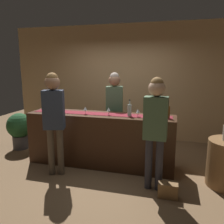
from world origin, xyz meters
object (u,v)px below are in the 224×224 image
at_px(wine_bottle_clear, 130,110).
at_px(bartender, 114,104).
at_px(wine_glass_mid_counter, 85,109).
at_px(wine_glass_far_end, 109,110).
at_px(handbag, 168,190).
at_px(wine_glass_near_customer, 138,111).
at_px(wine_bottle_amber, 168,112).
at_px(customer_sipping, 155,122).
at_px(customer_browsing, 54,113).
at_px(potted_plant_tall, 20,128).

distance_m(wine_bottle_clear, bartender, 0.77).
bearing_deg(wine_glass_mid_counter, bartender, 61.14).
distance_m(wine_glass_far_end, handbag, 1.68).
height_order(wine_bottle_clear, wine_glass_near_customer, wine_bottle_clear).
bearing_deg(wine_glass_far_end, handbag, -35.11).
height_order(wine_bottle_amber, customer_sipping, customer_sipping).
xyz_separation_m(wine_bottle_amber, wine_glass_far_end, (-1.04, -0.04, -0.01)).
xyz_separation_m(customer_browsing, handbag, (1.91, -0.25, -0.99)).
xyz_separation_m(wine_glass_far_end, customer_browsing, (-0.80, -0.53, 0.01)).
xyz_separation_m(wine_glass_far_end, handbag, (1.11, -0.78, -0.99)).
height_order(wine_bottle_amber, customer_browsing, customer_browsing).
relative_size(bartender, potted_plant_tall, 2.11).
bearing_deg(wine_bottle_amber, handbag, -84.95).
bearing_deg(wine_bottle_amber, customer_sipping, -104.05).
bearing_deg(customer_browsing, wine_bottle_amber, 0.85).
height_order(wine_glass_far_end, potted_plant_tall, wine_glass_far_end).
distance_m(wine_bottle_amber, handbag, 1.29).
xyz_separation_m(wine_bottle_amber, wine_glass_near_customer, (-0.50, -0.04, -0.01)).
relative_size(customer_sipping, customer_browsing, 0.97).
bearing_deg(handbag, wine_glass_mid_counter, 154.31).
distance_m(wine_glass_near_customer, customer_browsing, 1.44).
relative_size(wine_glass_mid_counter, bartender, 0.08).
height_order(potted_plant_tall, handbag, potted_plant_tall).
bearing_deg(wine_glass_near_customer, bartender, 132.23).
xyz_separation_m(wine_bottle_clear, customer_sipping, (0.50, -0.60, -0.04)).
distance_m(wine_glass_mid_counter, customer_sipping, 1.43).
relative_size(wine_glass_far_end, customer_sipping, 0.08).
height_order(customer_sipping, handbag, customer_sipping).
bearing_deg(customer_sipping, wine_glass_far_end, 149.07).
distance_m(bartender, customer_browsing, 1.39).
xyz_separation_m(customer_sipping, handbag, (0.23, -0.20, -0.96)).
bearing_deg(wine_bottle_clear, bartender, 124.68).
bearing_deg(potted_plant_tall, wine_glass_near_customer, -8.73).
bearing_deg(wine_bottle_clear, handbag, -47.42).
distance_m(wine_bottle_amber, customer_browsing, 1.93).
distance_m(wine_glass_mid_counter, bartender, 0.78).
bearing_deg(wine_bottle_amber, wine_glass_far_end, -177.89).
height_order(wine_bottle_clear, wine_bottle_amber, same).
relative_size(wine_bottle_amber, customer_browsing, 0.17).
bearing_deg(potted_plant_tall, customer_browsing, -33.60).
xyz_separation_m(wine_bottle_clear, wine_glass_near_customer, (0.15, -0.02, -0.01)).
bearing_deg(bartender, wine_bottle_clear, 114.82).
bearing_deg(bartender, wine_glass_near_customer, 122.37).
height_order(wine_glass_far_end, customer_browsing, customer_browsing).
height_order(wine_bottle_amber, wine_glass_far_end, wine_bottle_amber).
relative_size(wine_glass_near_customer, customer_sipping, 0.08).
relative_size(wine_glass_near_customer, wine_glass_mid_counter, 1.00).
relative_size(wine_glass_mid_counter, handbag, 0.51).
height_order(wine_bottle_amber, wine_glass_near_customer, wine_bottle_amber).
bearing_deg(wine_bottle_amber, customer_browsing, -162.90).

